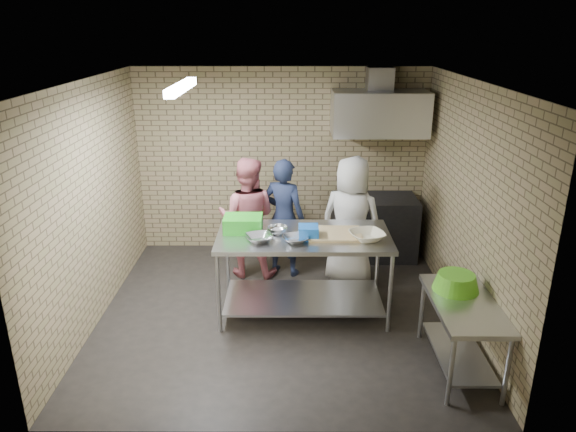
# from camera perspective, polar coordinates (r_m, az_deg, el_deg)

# --- Properties ---
(floor) EXTENTS (4.20, 4.20, 0.00)m
(floor) POSITION_cam_1_polar(r_m,az_deg,el_deg) (6.50, -0.90, -10.19)
(floor) COLOR black
(floor) RESTS_ON ground
(ceiling) EXTENTS (4.20, 4.20, 0.00)m
(ceiling) POSITION_cam_1_polar(r_m,az_deg,el_deg) (5.64, -1.05, 14.24)
(ceiling) COLOR black
(ceiling) RESTS_ON ground
(back_wall) EXTENTS (4.20, 0.06, 2.70)m
(back_wall) POSITION_cam_1_polar(r_m,az_deg,el_deg) (7.85, -0.70, 5.88)
(back_wall) COLOR #98825F
(back_wall) RESTS_ON ground
(front_wall) EXTENTS (4.20, 0.06, 2.70)m
(front_wall) POSITION_cam_1_polar(r_m,az_deg,el_deg) (4.09, -1.49, -7.93)
(front_wall) COLOR #98825F
(front_wall) RESTS_ON ground
(left_wall) EXTENTS (0.06, 4.00, 2.70)m
(left_wall) POSITION_cam_1_polar(r_m,az_deg,el_deg) (6.33, -20.34, 1.10)
(left_wall) COLOR #98825F
(left_wall) RESTS_ON ground
(right_wall) EXTENTS (0.06, 4.00, 2.70)m
(right_wall) POSITION_cam_1_polar(r_m,az_deg,el_deg) (6.26, 18.64, 1.08)
(right_wall) COLOR #98825F
(right_wall) RESTS_ON ground
(prep_table) EXTENTS (1.98, 0.99, 0.99)m
(prep_table) POSITION_cam_1_polar(r_m,az_deg,el_deg) (6.28, 1.65, -6.20)
(prep_table) COLOR #B1B4B8
(prep_table) RESTS_ON floor
(side_counter) EXTENTS (0.60, 1.20, 0.75)m
(side_counter) POSITION_cam_1_polar(r_m,az_deg,el_deg) (5.62, 17.98, -12.06)
(side_counter) COLOR silver
(side_counter) RESTS_ON floor
(stove) EXTENTS (1.20, 0.70, 0.90)m
(stove) POSITION_cam_1_polar(r_m,az_deg,el_deg) (7.89, 9.15, -1.18)
(stove) COLOR black
(stove) RESTS_ON floor
(range_hood) EXTENTS (1.30, 0.60, 0.60)m
(range_hood) POSITION_cam_1_polar(r_m,az_deg,el_deg) (7.51, 9.79, 10.78)
(range_hood) COLOR silver
(range_hood) RESTS_ON back_wall
(hood_duct) EXTENTS (0.35, 0.30, 0.30)m
(hood_duct) POSITION_cam_1_polar(r_m,az_deg,el_deg) (7.60, 9.81, 14.32)
(hood_duct) COLOR #A5A8AD
(hood_duct) RESTS_ON back_wall
(wall_shelf) EXTENTS (0.80, 0.20, 0.04)m
(wall_shelf) POSITION_cam_1_polar(r_m,az_deg,el_deg) (7.78, 11.70, 9.63)
(wall_shelf) COLOR #3F2B19
(wall_shelf) RESTS_ON back_wall
(fluorescent_fixture) EXTENTS (0.10, 1.25, 0.08)m
(fluorescent_fixture) POSITION_cam_1_polar(r_m,az_deg,el_deg) (5.76, -11.33, 13.38)
(fluorescent_fixture) COLOR white
(fluorescent_fixture) RESTS_ON ceiling
(green_crate) EXTENTS (0.44, 0.33, 0.18)m
(green_crate) POSITION_cam_1_polar(r_m,az_deg,el_deg) (6.18, -4.83, -0.82)
(green_crate) COLOR #219A1C
(green_crate) RESTS_ON prep_table
(blue_tub) EXTENTS (0.22, 0.22, 0.14)m
(blue_tub) POSITION_cam_1_polar(r_m,az_deg,el_deg) (5.96, 2.21, -1.73)
(blue_tub) COLOR blue
(blue_tub) RESTS_ON prep_table
(cutting_board) EXTENTS (0.60, 0.46, 0.03)m
(cutting_board) POSITION_cam_1_polar(r_m,az_deg,el_deg) (6.07, 5.01, -1.93)
(cutting_board) COLOR tan
(cutting_board) RESTS_ON prep_table
(mixing_bowl_a) EXTENTS (0.39, 0.39, 0.08)m
(mixing_bowl_a) POSITION_cam_1_polar(r_m,az_deg,el_deg) (5.88, -3.13, -2.39)
(mixing_bowl_a) COLOR #A9ABB0
(mixing_bowl_a) RESTS_ON prep_table
(mixing_bowl_b) EXTENTS (0.30, 0.30, 0.07)m
(mixing_bowl_b) POSITION_cam_1_polar(r_m,az_deg,el_deg) (6.11, -1.13, -1.51)
(mixing_bowl_b) COLOR silver
(mixing_bowl_b) RESTS_ON prep_table
(mixing_bowl_c) EXTENTS (0.36, 0.36, 0.07)m
(mixing_bowl_c) POSITION_cam_1_polar(r_m,az_deg,el_deg) (5.86, 0.77, -2.50)
(mixing_bowl_c) COLOR #A8ACAF
(mixing_bowl_c) RESTS_ON prep_table
(ceramic_bowl) EXTENTS (0.48, 0.48, 0.09)m
(ceramic_bowl) POSITION_cam_1_polar(r_m,az_deg,el_deg) (5.98, 8.46, -2.12)
(ceramic_bowl) COLOR beige
(ceramic_bowl) RESTS_ON prep_table
(green_basin) EXTENTS (0.46, 0.46, 0.17)m
(green_basin) POSITION_cam_1_polar(r_m,az_deg,el_deg) (5.60, 17.55, -6.73)
(green_basin) COLOR #59C626
(green_basin) RESTS_ON side_counter
(bottle_red) EXTENTS (0.07, 0.07, 0.18)m
(bottle_red) POSITION_cam_1_polar(r_m,az_deg,el_deg) (7.71, 9.90, 10.49)
(bottle_red) COLOR #B22619
(bottle_red) RESTS_ON wall_shelf
(bottle_green) EXTENTS (0.06, 0.06, 0.15)m
(bottle_green) POSITION_cam_1_polar(r_m,az_deg,el_deg) (7.79, 12.84, 10.27)
(bottle_green) COLOR green
(bottle_green) RESTS_ON wall_shelf
(man_navy) EXTENTS (0.70, 0.59, 1.62)m
(man_navy) POSITION_cam_1_polar(r_m,az_deg,el_deg) (7.13, -0.45, -0.16)
(man_navy) COLOR #151934
(man_navy) RESTS_ON floor
(woman_pink) EXTENTS (0.86, 0.71, 1.64)m
(woman_pink) POSITION_cam_1_polar(r_m,az_deg,el_deg) (7.12, -4.38, -0.17)
(woman_pink) COLOR #D06E79
(woman_pink) RESTS_ON floor
(woman_white) EXTENTS (0.98, 0.84, 1.71)m
(woman_white) POSITION_cam_1_polar(r_m,az_deg,el_deg) (6.92, 6.77, -0.57)
(woman_white) COLOR silver
(woman_white) RESTS_ON floor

